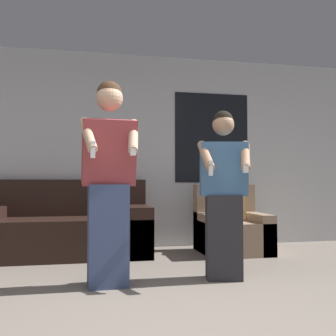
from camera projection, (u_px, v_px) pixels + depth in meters
The scene contains 5 objects.
wall_back at pixel (126, 150), 5.50m from camera, with size 6.65×0.07×2.70m.
couch at pixel (66, 230), 4.82m from camera, with size 2.02×0.93×0.94m.
armchair at pixel (231, 229), 5.08m from camera, with size 0.82×0.83×0.87m.
person_left at pixel (109, 181), 3.39m from camera, with size 0.52×0.52×1.78m.
person_right at pixel (224, 194), 3.66m from camera, with size 0.50×0.53×1.57m.
Camera 1 is at (-0.50, -2.21, 0.89)m, focal length 42.00 mm.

